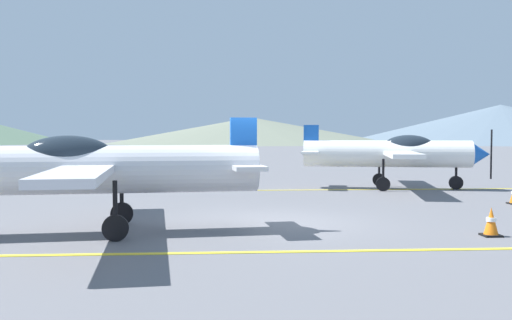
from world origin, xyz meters
The scene contains 8 objects.
ground_plane centered at (0.00, 0.00, 0.00)m, with size 400.00×400.00×0.00m, color slate.
apron_line_near centered at (0.00, -3.25, 0.01)m, with size 80.00×0.16×0.01m, color yellow.
apron_line_far centered at (0.00, 7.64, 0.01)m, with size 80.00×0.16×0.01m, color yellow.
airplane_near centered at (-3.74, -1.08, 1.37)m, with size 7.09×8.14×2.43m.
airplane_mid centered at (5.45, 7.94, 1.37)m, with size 7.12×8.11×2.43m.
traffic_cone_front centered at (4.33, -1.99, 0.29)m, with size 0.36×0.36×0.59m.
hill_centerleft centered at (6.47, 118.01, 3.02)m, with size 66.49×66.49×6.04m, color slate.
hill_centerright centered at (64.54, 114.36, 4.50)m, with size 74.41×74.41×9.00m, color slate.
Camera 1 is at (-1.19, -12.98, 2.07)m, focal length 39.48 mm.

